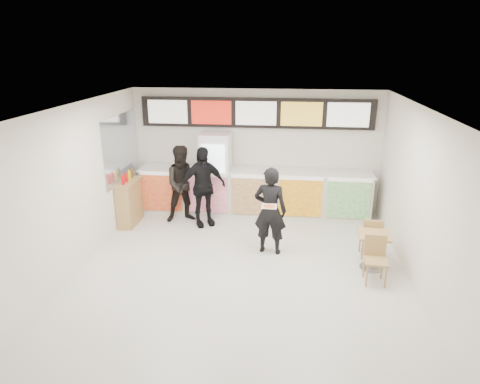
% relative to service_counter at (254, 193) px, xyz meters
% --- Properties ---
extents(floor, '(7.00, 7.00, 0.00)m').
position_rel_service_counter_xyz_m(floor, '(-0.00, -3.09, -0.57)').
color(floor, beige).
rests_on(floor, ground).
extents(ceiling, '(7.00, 7.00, 0.00)m').
position_rel_service_counter_xyz_m(ceiling, '(-0.00, -3.09, 2.43)').
color(ceiling, white).
rests_on(ceiling, wall_back).
extents(wall_back, '(6.00, 0.00, 6.00)m').
position_rel_service_counter_xyz_m(wall_back, '(-0.00, 0.41, 0.93)').
color(wall_back, silver).
rests_on(wall_back, floor).
extents(wall_left, '(0.00, 7.00, 7.00)m').
position_rel_service_counter_xyz_m(wall_left, '(-3.00, -3.09, 0.93)').
color(wall_left, silver).
rests_on(wall_left, floor).
extents(wall_right, '(0.00, 7.00, 7.00)m').
position_rel_service_counter_xyz_m(wall_right, '(3.00, -3.09, 0.93)').
color(wall_right, silver).
rests_on(wall_right, floor).
extents(service_counter, '(5.56, 0.77, 1.14)m').
position_rel_service_counter_xyz_m(service_counter, '(0.00, 0.00, 0.00)').
color(service_counter, silver).
rests_on(service_counter, floor).
extents(menu_board, '(5.50, 0.14, 0.70)m').
position_rel_service_counter_xyz_m(menu_board, '(0.00, 0.32, 1.88)').
color(menu_board, black).
rests_on(menu_board, wall_back).
extents(drinks_fridge, '(0.70, 0.67, 2.00)m').
position_rel_service_counter_xyz_m(drinks_fridge, '(-0.93, 0.02, 0.43)').
color(drinks_fridge, white).
rests_on(drinks_fridge, floor).
extents(mirror_panel, '(0.01, 2.00, 1.50)m').
position_rel_service_counter_xyz_m(mirror_panel, '(-2.99, -0.64, 1.18)').
color(mirror_panel, '#B2B7BF').
rests_on(mirror_panel, wall_left).
extents(customer_main, '(0.70, 0.52, 1.77)m').
position_rel_service_counter_xyz_m(customer_main, '(0.48, -1.96, 0.31)').
color(customer_main, black).
rests_on(customer_main, floor).
extents(customer_left, '(1.07, 0.96, 1.81)m').
position_rel_service_counter_xyz_m(customer_left, '(-1.60, -0.54, 0.33)').
color(customer_left, black).
rests_on(customer_left, floor).
extents(customer_mid, '(1.16, 0.93, 1.85)m').
position_rel_service_counter_xyz_m(customer_mid, '(-1.11, -0.75, 0.35)').
color(customer_mid, black).
rests_on(customer_mid, floor).
extents(pizza_slice, '(0.36, 0.36, 0.02)m').
position_rel_service_counter_xyz_m(pizza_slice, '(0.48, -2.41, 0.58)').
color(pizza_slice, beige).
rests_on(pizza_slice, customer_main).
extents(cafe_table, '(0.60, 1.45, 0.83)m').
position_rel_service_counter_xyz_m(cafe_table, '(2.40, -2.42, -0.09)').
color(cafe_table, tan).
rests_on(cafe_table, floor).
extents(condiment_ledge, '(0.37, 0.92, 1.23)m').
position_rel_service_counter_xyz_m(condiment_ledge, '(-2.82, -0.87, -0.05)').
color(condiment_ledge, tan).
rests_on(condiment_ledge, floor).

